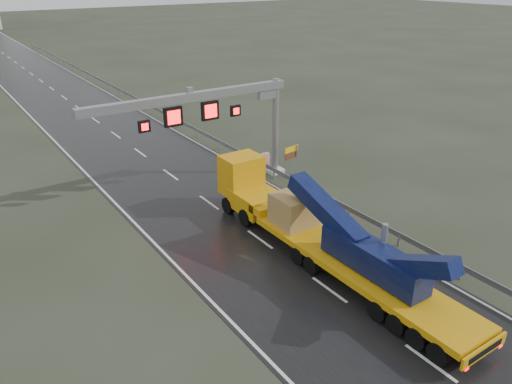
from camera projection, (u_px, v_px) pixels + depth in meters
ground at (392, 336)px, 21.40m from camera, size 400.00×400.00×0.00m
road at (96, 120)px, 51.57m from camera, size 11.00×200.00×0.02m
guardrail at (193, 128)px, 46.87m from camera, size 0.20×140.00×1.40m
sign_gantry at (219, 110)px, 33.75m from camera, size 14.90×1.20×7.42m
heavy_haul_truck at (307, 224)px, 27.17m from camera, size 2.83×18.53×4.35m
exit_sign_pair at (291, 155)px, 37.04m from camera, size 1.40×0.33×2.43m
striped_barrier at (265, 160)px, 39.47m from camera, size 0.65×0.36×1.09m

